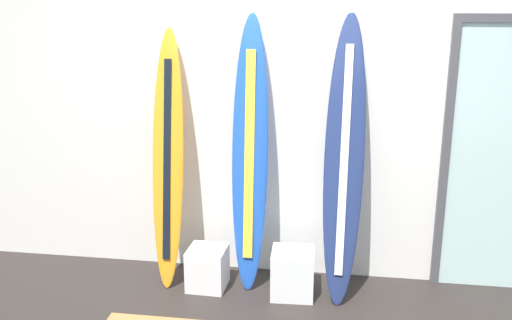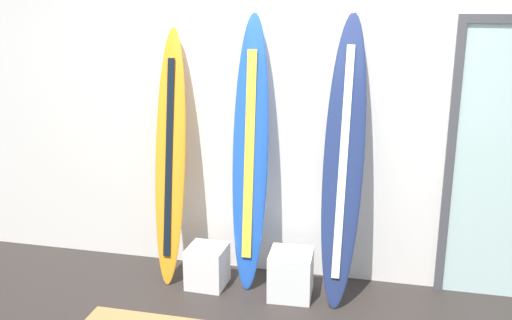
% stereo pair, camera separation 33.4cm
% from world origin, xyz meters
% --- Properties ---
extents(wall_back, '(7.20, 0.20, 2.80)m').
position_xyz_m(wall_back, '(0.00, 1.30, 1.40)').
color(wall_back, silver).
rests_on(wall_back, ground).
extents(surfboard_sunset, '(0.26, 0.44, 1.97)m').
position_xyz_m(surfboard_sunset, '(-0.88, 0.94, 0.97)').
color(surfboard_sunset, orange).
rests_on(surfboard_sunset, ground).
extents(surfboard_cobalt, '(0.28, 0.39, 2.08)m').
position_xyz_m(surfboard_cobalt, '(-0.25, 0.97, 1.04)').
color(surfboard_cobalt, blue).
rests_on(surfboard_cobalt, ground).
extents(surfboard_navy, '(0.31, 0.53, 2.08)m').
position_xyz_m(surfboard_navy, '(0.44, 0.91, 1.03)').
color(surfboard_navy, navy).
rests_on(surfboard_navy, ground).
extents(display_block_left, '(0.33, 0.33, 0.35)m').
position_xyz_m(display_block_left, '(0.10, 0.82, 0.18)').
color(display_block_left, silver).
rests_on(display_block_left, ground).
extents(display_block_center, '(0.30, 0.30, 0.32)m').
position_xyz_m(display_block_center, '(-0.57, 0.83, 0.16)').
color(display_block_center, white).
rests_on(display_block_center, ground).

